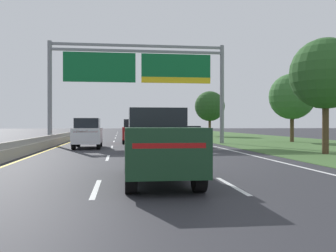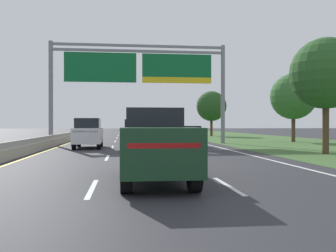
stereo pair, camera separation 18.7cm
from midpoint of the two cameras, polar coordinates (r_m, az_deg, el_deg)
name	(u,v)px [view 2 (the right image)]	position (r m, az deg, el deg)	size (l,w,h in m)	color
ground_plane	(135,143)	(34.58, -4.94, -2.53)	(220.00, 220.00, 0.00)	#2B2B30
lane_striping	(135,143)	(34.12, -4.91, -2.56)	(11.96, 106.00, 0.01)	white
grass_verge_right	(279,142)	(37.70, 16.79, -2.29)	(14.00, 110.00, 0.02)	#3D602D
median_barrier_concrete	(61,139)	(34.98, -15.82, -1.93)	(0.60, 110.00, 0.85)	#A8A399
overhead_sign_gantry	(139,72)	(32.21, -4.25, 8.21)	(15.06, 0.42, 8.63)	gray
pickup_truck_darkgreen	(155,145)	(11.17, -1.50, -2.96)	(2.05, 5.42, 2.20)	#193D23
car_red_centre_lane_suv	(134,131)	(33.12, -5.06, -0.75)	(1.90, 4.70, 2.11)	maroon
car_white_left_lane_suv	(88,133)	(27.08, -11.89, -0.99)	(1.97, 4.73, 2.11)	silver
car_black_right_lane_sedan	(188,136)	(28.57, 3.22, -1.48)	(1.94, 4.45, 1.57)	black
roadside_tree_near	(326,74)	(23.01, 23.19, 7.36)	(4.01, 4.01, 6.57)	#4C3823
roadside_tree_mid	(293,97)	(37.31, 18.75, 4.28)	(4.33, 4.33, 6.49)	#4C3823
roadside_tree_far	(211,106)	(52.82, 6.75, 3.02)	(4.22, 4.22, 6.33)	#4C3823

